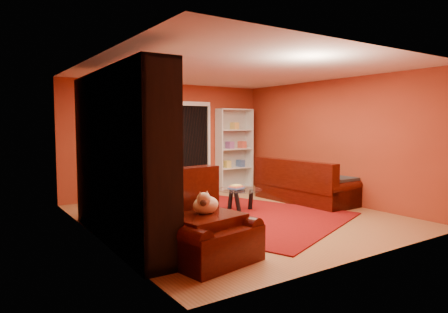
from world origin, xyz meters
TOP-DOWN VIEW (x-y plane):
  - floor at (0.00, 0.00)m, footprint 5.00×5.50m
  - ceiling at (0.00, 0.00)m, footprint 5.00×5.50m
  - wall_back at (0.00, 2.77)m, footprint 5.00×0.05m
  - wall_left at (-2.52, 0.00)m, footprint 0.05×5.50m
  - wall_right at (2.52, 0.00)m, footprint 0.05×5.50m
  - doorway at (0.60, 2.73)m, footprint 1.06×0.60m
  - rug at (-0.00, -0.10)m, footprint 4.03×4.31m
  - media_unit at (-2.27, -0.34)m, footprint 0.56×3.13m
  - christmas_tree at (-1.17, 2.15)m, footprint 1.25×1.25m
  - gift_box_teal at (-1.22, 1.87)m, footprint 0.38×0.38m
  - gift_box_green at (-1.08, 1.80)m, footprint 0.29×0.29m
  - gift_box_red at (-0.71, 2.14)m, footprint 0.29×0.29m
  - white_bookshelf at (1.78, 2.57)m, footprint 0.97×0.35m
  - armchair at (-1.67, -1.69)m, footprint 1.33×1.33m
  - dog at (-1.63, -1.64)m, footprint 0.45×0.37m
  - sofa at (2.02, 0.26)m, footprint 1.07×2.21m
  - coffee_table at (0.28, 0.28)m, footprint 1.01×1.01m
  - acrylic_chair at (-0.64, 0.91)m, footprint 0.58×0.61m

SIDE VIEW (x-z plane):
  - floor at x=0.00m, z-range -0.05..0.00m
  - rug at x=0.00m, z-range 0.00..0.02m
  - gift_box_red at x=-0.71m, z-range 0.00..0.22m
  - gift_box_green at x=-1.08m, z-range 0.00..0.26m
  - gift_box_teal at x=-1.22m, z-range 0.00..0.31m
  - coffee_table at x=0.28m, z-range -0.04..0.48m
  - armchair at x=-1.67m, z-range 0.00..0.89m
  - acrylic_chair at x=-0.64m, z-range 0.00..0.90m
  - sofa at x=2.02m, z-range 0.00..0.94m
  - dog at x=-1.63m, z-range 0.52..0.81m
  - christmas_tree at x=-1.17m, z-range -0.03..1.75m
  - white_bookshelf at x=1.78m, z-range -0.03..2.07m
  - doorway at x=0.60m, z-range -0.03..2.13m
  - media_unit at x=-2.27m, z-range 0.00..2.39m
  - wall_back at x=0.00m, z-range 0.00..2.60m
  - wall_left at x=-2.52m, z-range 0.00..2.60m
  - wall_right at x=2.52m, z-range 0.00..2.60m
  - ceiling at x=0.00m, z-range 2.60..2.65m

